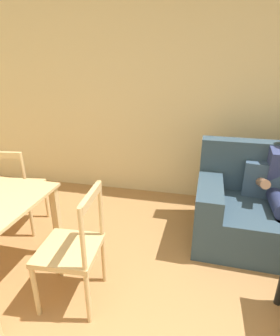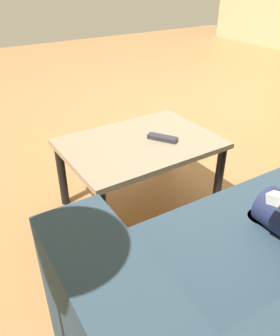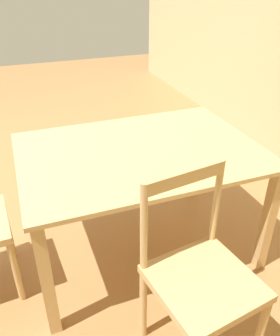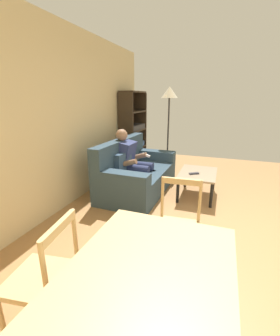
% 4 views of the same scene
% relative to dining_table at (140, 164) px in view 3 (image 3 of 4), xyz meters
% --- Properties ---
extents(dining_table, '(1.36, 0.96, 0.72)m').
position_rel_dining_table_xyz_m(dining_table, '(0.00, 0.00, 0.00)').
color(dining_table, tan).
rests_on(dining_table, ground_plane).
extents(dining_chair_near_wall, '(0.48, 0.48, 0.92)m').
position_rel_dining_table_xyz_m(dining_chair_near_wall, '(0.00, 0.75, -0.16)').
color(dining_chair_near_wall, tan).
rests_on(dining_chair_near_wall, ground_plane).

